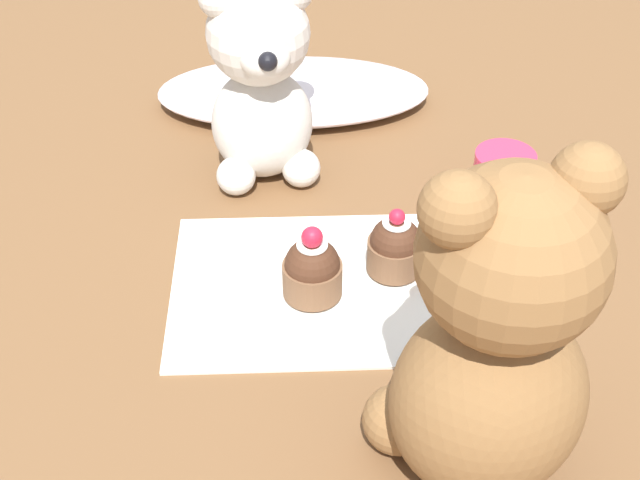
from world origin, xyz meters
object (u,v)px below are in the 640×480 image
Objects in this scene: teddy_bear_tan at (494,344)px; cupcake_near_cream_bear at (395,247)px; cupcake_near_tan_bear at (312,270)px; teddy_bear_cream at (261,83)px; juice_glass at (502,180)px.

cupcake_near_cream_bear is (-0.04, 0.22, -0.10)m from teddy_bear_tan.
cupcake_near_cream_bear is 0.08m from cupcake_near_tan_bear.
teddy_bear_tan reaches higher than cupcake_near_tan_bear.
teddy_bear_cream is 0.26m from juice_glass.
teddy_bear_cream reaches higher than juice_glass.
teddy_bear_cream is at bearing -85.98° from teddy_bear_tan.
teddy_bear_tan reaches higher than juice_glass.
teddy_bear_cream is at bearing 164.31° from juice_glass.
juice_glass is at bearing 34.16° from cupcake_near_tan_bear.
teddy_bear_cream is at bearing 125.64° from cupcake_near_cream_bear.
cupcake_near_cream_bear is at bearing -139.32° from juice_glass.
teddy_bear_tan is at bearing -104.29° from juice_glass.
teddy_bear_cream is 0.22m from cupcake_near_tan_bear.
juice_glass is at bearing -25.49° from teddy_bear_cream.
cupcake_near_tan_bear is at bearing -77.25° from teddy_bear_tan.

